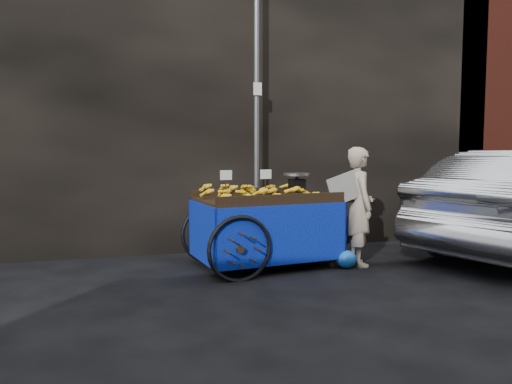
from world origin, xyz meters
name	(u,v)px	position (x,y,z in m)	size (l,w,h in m)	color
ground	(262,276)	(0.00, 0.00, 0.00)	(80.00, 80.00, 0.00)	black
building_wall	(241,92)	(0.39, 2.60, 2.50)	(13.50, 2.00, 5.00)	black
street_pole	(257,117)	(0.30, 1.30, 2.01)	(0.12, 0.10, 4.00)	slate
banana_cart	(262,205)	(0.14, 0.50, 0.81)	(2.52, 1.40, 1.31)	black
vendor	(359,206)	(1.40, 0.21, 0.79)	(0.75, 0.62, 1.57)	tan
plastic_bag	(347,259)	(1.16, 0.08, 0.12)	(0.26, 0.21, 0.24)	blue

